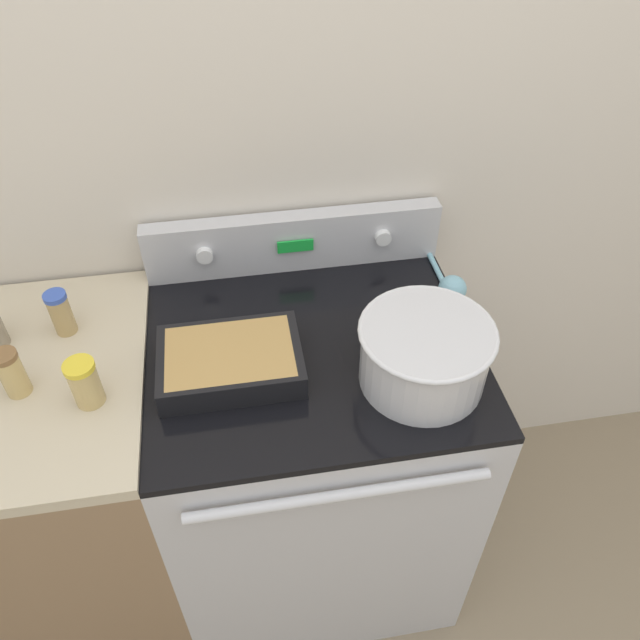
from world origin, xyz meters
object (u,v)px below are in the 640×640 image
at_px(mixing_bowl, 425,352).
at_px(spice_jar_brown_cap, 12,373).
at_px(spice_jar_blue_cap, 61,313).
at_px(ladle, 450,285).
at_px(spice_jar_yellow_cap, 85,383).
at_px(casserole_dish, 230,360).

xyz_separation_m(mixing_bowl, spice_jar_brown_cap, (-0.83, 0.09, -0.01)).
xyz_separation_m(mixing_bowl, spice_jar_blue_cap, (-0.76, 0.27, -0.02)).
relative_size(mixing_bowl, spice_jar_brown_cap, 2.56).
height_order(ladle, spice_jar_blue_cap, spice_jar_blue_cap).
height_order(spice_jar_yellow_cap, spice_jar_blue_cap, spice_jar_blue_cap).
bearing_deg(ladle, casserole_dish, -162.97).
relative_size(mixing_bowl, spice_jar_blue_cap, 2.57).
distance_m(casserole_dish, spice_jar_yellow_cap, 0.29).
bearing_deg(spice_jar_blue_cap, spice_jar_yellow_cap, -71.36).
height_order(ladle, spice_jar_brown_cap, spice_jar_brown_cap).
distance_m(casserole_dish, spice_jar_blue_cap, 0.41).
xyz_separation_m(ladle, spice_jar_yellow_cap, (-0.83, -0.21, 0.04)).
relative_size(mixing_bowl, ladle, 0.92).
distance_m(mixing_bowl, ladle, 0.30).
bearing_deg(mixing_bowl, spice_jar_brown_cap, 173.54).
bearing_deg(spice_jar_yellow_cap, casserole_dish, 8.76).
bearing_deg(spice_jar_blue_cap, casserole_dish, -25.97).
relative_size(casserole_dish, spice_jar_brown_cap, 2.77).
bearing_deg(spice_jar_blue_cap, spice_jar_brown_cap, -113.39).
xyz_separation_m(mixing_bowl, casserole_dish, (-0.40, 0.09, -0.05)).
xyz_separation_m(spice_jar_yellow_cap, spice_jar_brown_cap, (-0.15, 0.05, 0.00)).
distance_m(casserole_dish, spice_jar_brown_cap, 0.44).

